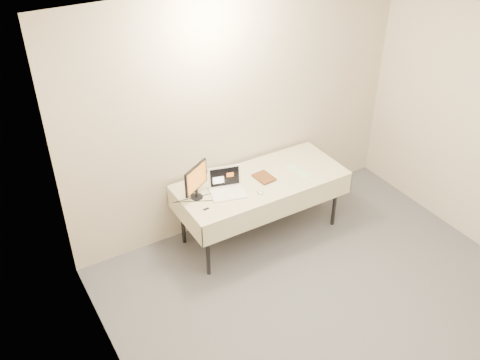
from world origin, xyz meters
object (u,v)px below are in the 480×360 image
monitor (196,179)px  book (258,172)px  table (261,184)px  laptop (227,186)px

monitor → book: monitor is taller
monitor → book: size_ratio=1.61×
book → monitor: bearing=170.7°
table → monitor: size_ratio=4.94×
laptop → book: laptop is taller
laptop → book: (0.38, -0.00, 0.06)m
laptop → book: bearing=15.0°
laptop → book: size_ratio=1.76×
laptop → monitor: 0.36m
monitor → laptop: bearing=-41.4°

